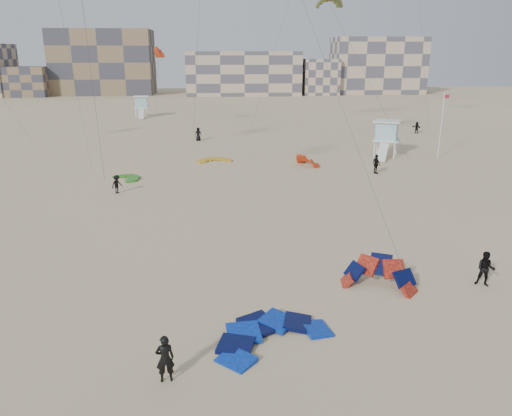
{
  "coord_description": "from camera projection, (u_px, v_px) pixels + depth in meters",
  "views": [
    {
      "loc": [
        2.08,
        -18.56,
        11.2
      ],
      "look_at": [
        4.02,
        6.0,
        3.6
      ],
      "focal_mm": 35.0,
      "sensor_mm": 36.0,
      "label": 1
    }
  ],
  "objects": [
    {
      "name": "ground",
      "position": [
        172.0,
        335.0,
        20.83
      ],
      "size": [
        320.0,
        320.0,
        0.0
      ],
      "primitive_type": "plane",
      "color": "beige",
      "rests_on": "ground"
    },
    {
      "name": "kite_ground_blue",
      "position": [
        271.0,
        339.0,
        20.47
      ],
      "size": [
        6.46,
        6.55,
        1.37
      ],
      "primitive_type": null,
      "rotation": [
        0.12,
        0.0,
        0.52
      ],
      "color": "#0240CF",
      "rests_on": "ground"
    },
    {
      "name": "kite_ground_orange",
      "position": [
        378.0,
        287.0,
        25.12
      ],
      "size": [
        4.85,
        4.84,
        3.69
      ],
      "primitive_type": null,
      "rotation": [
        0.87,
        0.0,
        -0.44
      ],
      "color": "#FF3721",
      "rests_on": "ground"
    },
    {
      "name": "kite_ground_green",
      "position": [
        127.0,
        179.0,
        46.83
      ],
      "size": [
        4.11,
        4.07,
        0.65
      ],
      "primitive_type": null,
      "rotation": [
        0.07,
        0.0,
        -0.93
      ],
      "color": "#2E971C",
      "rests_on": "ground"
    },
    {
      "name": "kite_ground_red_far",
      "position": [
        307.0,
        165.0,
        52.56
      ],
      "size": [
        4.21,
        4.17,
        3.21
      ],
      "primitive_type": null,
      "rotation": [
        0.81,
        0.0,
        2.02
      ],
      "color": "#E94F1D",
      "rests_on": "ground"
    },
    {
      "name": "kite_ground_yellow",
      "position": [
        214.0,
        161.0,
        54.61
      ],
      "size": [
        4.09,
        4.23,
        0.6
      ],
      "primitive_type": null,
      "rotation": [
        0.05,
        0.0,
        0.2
      ],
      "color": "gold",
      "rests_on": "ground"
    },
    {
      "name": "kitesurfer_main",
      "position": [
        165.0,
        359.0,
        17.63
      ],
      "size": [
        0.73,
        0.54,
        1.82
      ],
      "primitive_type": "imported",
      "rotation": [
        0.0,
        0.0,
        3.32
      ],
      "color": "black",
      "rests_on": "ground"
    },
    {
      "name": "kitesurfer_b",
      "position": [
        486.0,
        269.0,
        24.98
      ],
      "size": [
        1.11,
        1.04,
        1.82
      ],
      "primitive_type": "imported",
      "rotation": [
        0.0,
        0.0,
        -0.54
      ],
      "color": "black",
      "rests_on": "ground"
    },
    {
      "name": "kitesurfer_c",
      "position": [
        117.0,
        184.0,
        41.8
      ],
      "size": [
        1.11,
        1.14,
        1.57
      ],
      "primitive_type": "imported",
      "rotation": [
        0.0,
        0.0,
        0.85
      ],
      "color": "black",
      "rests_on": "ground"
    },
    {
      "name": "kitesurfer_d",
      "position": [
        376.0,
        164.0,
        48.73
      ],
      "size": [
        0.79,
        1.19,
        1.89
      ],
      "primitive_type": "imported",
      "rotation": [
        0.0,
        0.0,
        1.89
      ],
      "color": "black",
      "rests_on": "ground"
    },
    {
      "name": "kitesurfer_e",
      "position": [
        198.0,
        134.0,
        67.3
      ],
      "size": [
        0.95,
        0.68,
        1.8
      ],
      "primitive_type": "imported",
      "rotation": [
        0.0,
        0.0,
        0.13
      ],
      "color": "black",
      "rests_on": "ground"
    },
    {
      "name": "kitesurfer_f",
      "position": [
        417.0,
        128.0,
        73.74
      ],
      "size": [
        1.18,
        1.62,
        1.69
      ],
      "primitive_type": "imported",
      "rotation": [
        0.0,
        0.0,
        -1.08
      ],
      "color": "black",
      "rests_on": "ground"
    },
    {
      "name": "kite_fly_olive",
      "position": [
        329.0,
        3.0,
        56.13
      ],
      "size": [
        8.5,
        13.33,
        17.04
      ],
      "rotation": [
        0.0,
        0.0,
        -0.59
      ],
      "color": "olive",
      "rests_on": "ground"
    },
    {
      "name": "kite_fly_red",
      "position": [
        159.0,
        53.0,
        74.43
      ],
      "size": [
        3.73,
        3.68,
        11.65
      ],
      "rotation": [
        0.0,
        0.0,
        1.83
      ],
      "color": "#E94F1D",
      "rests_on": "ground"
    },
    {
      "name": "lifeguard_tower_near",
      "position": [
        386.0,
        139.0,
        56.79
      ],
      "size": [
        3.84,
        6.09,
        4.07
      ],
      "rotation": [
        0.0,
        0.0,
        -0.45
      ],
      "color": "white",
      "rests_on": "ground"
    },
    {
      "name": "lifeguard_tower_far",
      "position": [
        141.0,
        107.0,
        92.61
      ],
      "size": [
        2.95,
        5.37,
        3.84
      ],
      "rotation": [
        0.0,
        0.0,
        0.09
      ],
      "color": "white",
      "rests_on": "ground"
    },
    {
      "name": "flagpole",
      "position": [
        441.0,
        124.0,
        54.99
      ],
      "size": [
        0.59,
        0.09,
        7.28
      ],
      "color": "white",
      "rests_on": "ground"
    },
    {
      "name": "condo_west_b",
      "position": [
        104.0,
        62.0,
        143.58
      ],
      "size": [
        28.0,
        14.0,
        18.0
      ],
      "primitive_type": "cube",
      "color": "#7E694C",
      "rests_on": "ground"
    },
    {
      "name": "condo_mid",
      "position": [
        243.0,
        73.0,
        143.65
      ],
      "size": [
        32.0,
        16.0,
        12.0
      ],
      "primitive_type": "cube",
      "color": "#C0A78D",
      "rests_on": "ground"
    },
    {
      "name": "condo_east",
      "position": [
        377.0,
        66.0,
        147.96
      ],
      "size": [
        26.0,
        14.0,
        16.0
      ],
      "primitive_type": "cube",
      "color": "#C0A78D",
      "rests_on": "ground"
    },
    {
      "name": "condo_fill_left",
      "position": [
        27.0,
        82.0,
        137.84
      ],
      "size": [
        12.0,
        10.0,
        8.0
      ],
      "primitive_type": "cube",
      "color": "#7E694C",
      "rests_on": "ground"
    },
    {
      "name": "condo_fill_right",
      "position": [
        320.0,
        77.0,
        143.68
      ],
      "size": [
        10.0,
        10.0,
        10.0
      ],
      "primitive_type": "cube",
      "color": "#C0A78D",
      "rests_on": "ground"
    }
  ]
}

